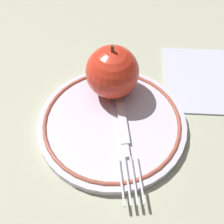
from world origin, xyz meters
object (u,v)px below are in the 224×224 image
(apple_red_whole, at_px, (112,72))
(fork, at_px, (124,136))
(napkin_folded, at_px, (211,79))
(plate, at_px, (112,123))

(apple_red_whole, xyz_separation_m, fork, (-0.05, 0.07, -0.04))
(apple_red_whole, xyz_separation_m, napkin_folded, (-0.13, -0.11, -0.05))
(apple_red_whole, distance_m, napkin_folded, 0.17)
(fork, bearing_deg, plate, -154.90)
(plate, height_order, apple_red_whole, apple_red_whole)
(plate, bearing_deg, apple_red_whole, -62.33)
(napkin_folded, bearing_deg, fork, 67.81)
(fork, bearing_deg, apple_red_whole, -175.24)
(plate, bearing_deg, napkin_folded, -121.94)
(plate, relative_size, apple_red_whole, 2.44)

